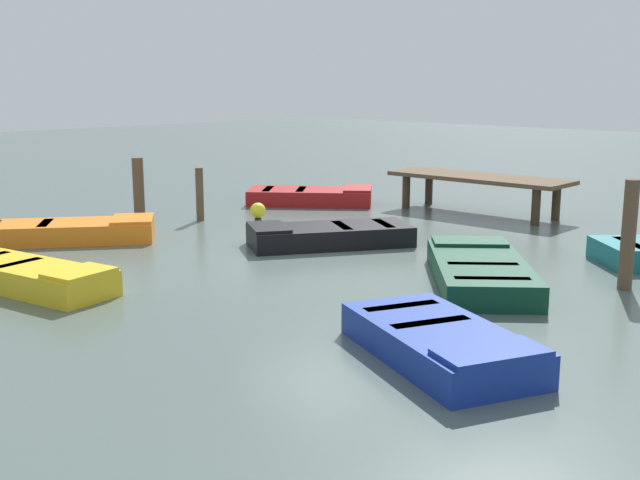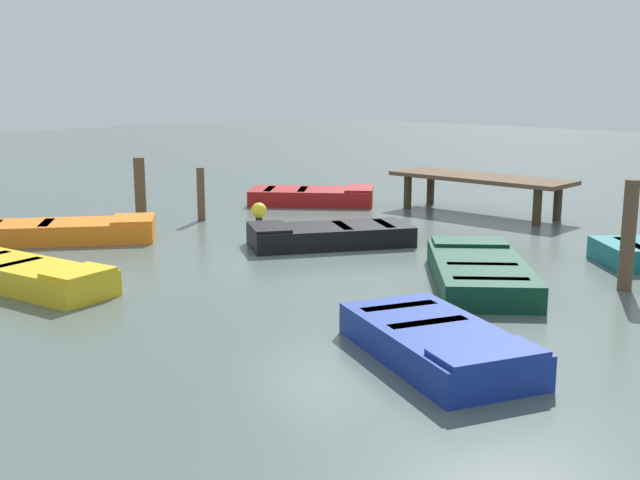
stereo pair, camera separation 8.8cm
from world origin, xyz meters
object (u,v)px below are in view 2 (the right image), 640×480
(dock_segment, at_px, (480,181))
(rowboat_black, at_px, (329,235))
(mooring_piling_far_right, at_px, (140,188))
(marker_buoy, at_px, (259,211))
(mooring_piling_center, at_px, (201,194))
(mooring_piling_mid_left, at_px, (628,236))
(rowboat_orange, at_px, (63,231))
(rowboat_red, at_px, (313,196))
(rowboat_yellow, at_px, (30,275))
(rowboat_blue, at_px, (437,342))
(rowboat_dark_green, at_px, (479,271))

(dock_segment, xyz_separation_m, rowboat_black, (-0.03, -5.29, -0.60))
(mooring_piling_far_right, xyz_separation_m, marker_buoy, (2.55, 1.53, -0.44))
(mooring_piling_center, bearing_deg, dock_segment, 52.39)
(mooring_piling_center, bearing_deg, mooring_piling_mid_left, 5.60)
(rowboat_black, relative_size, mooring_piling_center, 2.73)
(mooring_piling_far_right, relative_size, marker_buoy, 3.02)
(rowboat_black, bearing_deg, rowboat_orange, -18.53)
(mooring_piling_far_right, bearing_deg, rowboat_red, 72.49)
(dock_segment, distance_m, rowboat_yellow, 11.06)
(mooring_piling_center, bearing_deg, rowboat_black, 1.22)
(mooring_piling_mid_left, bearing_deg, rowboat_blue, -92.77)
(mooring_piling_far_right, bearing_deg, mooring_piling_center, 32.25)
(rowboat_red, height_order, marker_buoy, marker_buoy)
(rowboat_orange, bearing_deg, rowboat_dark_green, -32.31)
(rowboat_orange, distance_m, marker_buoy, 4.38)
(mooring_piling_far_right, bearing_deg, dock_segment, 48.71)
(rowboat_yellow, relative_size, mooring_piling_center, 2.58)
(rowboat_red, xyz_separation_m, marker_buoy, (1.15, -2.89, 0.07))
(mooring_piling_far_right, bearing_deg, rowboat_blue, -14.75)
(rowboat_red, relative_size, rowboat_orange, 0.91)
(rowboat_black, relative_size, rowboat_dark_green, 0.98)
(rowboat_blue, relative_size, rowboat_red, 0.88)
(rowboat_orange, height_order, mooring_piling_far_right, mooring_piling_far_right)
(rowboat_blue, distance_m, mooring_piling_far_right, 11.21)
(rowboat_dark_green, bearing_deg, mooring_piling_far_right, 51.66)
(rowboat_blue, relative_size, mooring_piling_mid_left, 1.71)
(dock_segment, height_order, mooring_piling_center, mooring_piling_center)
(mooring_piling_center, distance_m, mooring_piling_far_right, 1.54)
(rowboat_red, height_order, rowboat_dark_green, same)
(rowboat_yellow, xyz_separation_m, mooring_piling_center, (-3.04, 5.61, 0.41))
(mooring_piling_center, distance_m, marker_buoy, 1.48)
(dock_segment, height_order, mooring_piling_mid_left, mooring_piling_mid_left)
(marker_buoy, bearing_deg, rowboat_dark_green, -8.97)
(dock_segment, distance_m, rowboat_orange, 9.81)
(rowboat_black, distance_m, rowboat_dark_green, 3.83)
(mooring_piling_mid_left, bearing_deg, rowboat_black, -171.24)
(rowboat_dark_green, xyz_separation_m, mooring_piling_far_right, (-9.22, -0.48, 0.51))
(dock_segment, xyz_separation_m, rowboat_orange, (-4.21, -8.85, -0.60))
(rowboat_orange, distance_m, mooring_piling_center, 3.49)
(rowboat_orange, bearing_deg, rowboat_red, 35.05)
(mooring_piling_mid_left, relative_size, mooring_piling_far_right, 1.20)
(rowboat_yellow, height_order, mooring_piling_far_right, mooring_piling_far_right)
(rowboat_black, relative_size, mooring_piling_mid_left, 1.95)
(rowboat_orange, distance_m, mooring_piling_far_right, 2.96)
(rowboat_blue, bearing_deg, mooring_piling_far_right, -171.60)
(mooring_piling_mid_left, relative_size, marker_buoy, 3.64)
(rowboat_orange, height_order, rowboat_dark_green, same)
(rowboat_blue, distance_m, rowboat_orange, 9.60)
(rowboat_red, xyz_separation_m, rowboat_dark_green, (7.82, -3.94, -0.00))
(mooring_piling_mid_left, height_order, mooring_piling_far_right, mooring_piling_mid_left)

